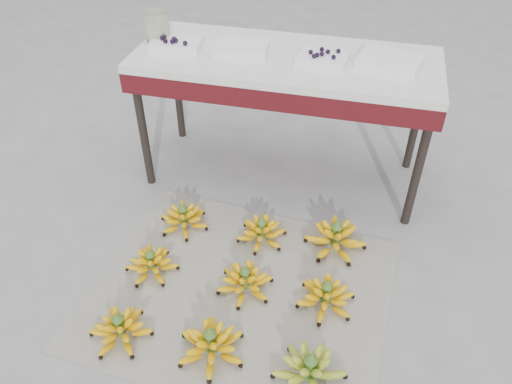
% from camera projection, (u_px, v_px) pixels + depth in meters
% --- Properties ---
extents(ground, '(60.00, 60.00, 0.00)m').
position_uv_depth(ground, '(221.00, 301.00, 2.12)').
color(ground, slate).
rests_on(ground, ground).
extents(newspaper_mat, '(1.34, 1.16, 0.01)m').
position_uv_depth(newspaper_mat, '(240.00, 292.00, 2.15)').
color(newspaper_mat, silver).
rests_on(newspaper_mat, ground).
extents(bunch_front_left, '(0.26, 0.26, 0.15)m').
position_uv_depth(bunch_front_left, '(120.00, 329.00, 1.94)').
color(bunch_front_left, '#E1B800').
rests_on(bunch_front_left, newspaper_mat).
extents(bunch_front_center, '(0.33, 0.33, 0.16)m').
position_uv_depth(bunch_front_center, '(211.00, 345.00, 1.88)').
color(bunch_front_center, '#E1B800').
rests_on(bunch_front_center, newspaper_mat).
extents(bunch_front_right, '(0.31, 0.31, 0.16)m').
position_uv_depth(bunch_front_right, '(310.00, 371.00, 1.80)').
color(bunch_front_right, olive).
rests_on(bunch_front_right, newspaper_mat).
extents(bunch_mid_left, '(0.26, 0.26, 0.14)m').
position_uv_depth(bunch_mid_left, '(152.00, 264.00, 2.21)').
color(bunch_mid_left, '#E1B800').
rests_on(bunch_mid_left, newspaper_mat).
extents(bunch_mid_center, '(0.31, 0.31, 0.15)m').
position_uv_depth(bunch_mid_center, '(245.00, 281.00, 2.13)').
color(bunch_mid_center, '#E1B800').
rests_on(bunch_mid_center, newspaper_mat).
extents(bunch_mid_right, '(0.28, 0.28, 0.15)m').
position_uv_depth(bunch_mid_right, '(326.00, 296.00, 2.07)').
color(bunch_mid_right, '#E1B800').
rests_on(bunch_mid_right, newspaper_mat).
extents(bunch_back_left, '(0.31, 0.31, 0.15)m').
position_uv_depth(bunch_back_left, '(184.00, 219.00, 2.44)').
color(bunch_back_left, '#E1B800').
rests_on(bunch_back_left, newspaper_mat).
extents(bunch_back_center, '(0.27, 0.27, 0.14)m').
position_uv_depth(bunch_back_center, '(262.00, 232.00, 2.37)').
color(bunch_back_center, '#E1B800').
rests_on(bunch_back_center, newspaper_mat).
extents(bunch_back_right, '(0.37, 0.37, 0.17)m').
position_uv_depth(bunch_back_right, '(335.00, 238.00, 2.32)').
color(bunch_back_right, '#E1B800').
rests_on(bunch_back_right, newspaper_mat).
extents(vendor_table, '(1.46, 0.58, 0.70)m').
position_uv_depth(vendor_table, '(285.00, 72.00, 2.42)').
color(vendor_table, black).
rests_on(vendor_table, ground).
extents(tray_far_left, '(0.26, 0.20, 0.06)m').
position_uv_depth(tray_far_left, '(176.00, 44.00, 2.43)').
color(tray_far_left, silver).
rests_on(tray_far_left, vendor_table).
extents(tray_left, '(0.27, 0.20, 0.04)m').
position_uv_depth(tray_left, '(242.00, 48.00, 2.39)').
color(tray_left, silver).
rests_on(tray_left, vendor_table).
extents(tray_right, '(0.24, 0.19, 0.06)m').
position_uv_depth(tray_right, '(323.00, 58.00, 2.30)').
color(tray_right, silver).
rests_on(tray_right, vendor_table).
extents(tray_far_right, '(0.31, 0.25, 0.04)m').
position_uv_depth(tray_far_right, '(390.00, 62.00, 2.27)').
color(tray_far_right, silver).
rests_on(tray_far_right, vendor_table).
extents(glass_jar, '(0.14, 0.14, 0.15)m').
position_uv_depth(glass_jar, '(157.00, 27.00, 2.45)').
color(glass_jar, beige).
rests_on(glass_jar, vendor_table).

